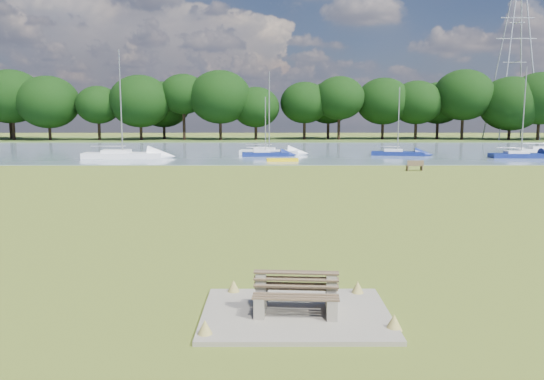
{
  "coord_description": "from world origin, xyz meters",
  "views": [
    {
      "loc": [
        -0.57,
        -25.42,
        4.49
      ],
      "look_at": [
        -0.5,
        -2.0,
        1.17
      ],
      "focal_mm": 35.0,
      "sensor_mm": 36.0,
      "label": 1
    }
  ],
  "objects_px": {
    "sailboat_3": "(265,153)",
    "sailboat_5": "(269,150)",
    "sailboat_1": "(520,154)",
    "kayak": "(282,160)",
    "sailboat_4": "(397,152)",
    "riverbank_bench": "(415,166)",
    "pylon": "(517,35)",
    "bench_pair": "(296,294)",
    "sailboat_0": "(544,149)",
    "sailboat_2": "(122,153)"
  },
  "relations": [
    {
      "from": "kayak",
      "to": "sailboat_5",
      "type": "relative_size",
      "value": 0.33
    },
    {
      "from": "sailboat_5",
      "to": "kayak",
      "type": "bearing_deg",
      "value": -74.59
    },
    {
      "from": "sailboat_2",
      "to": "sailboat_1",
      "type": "bearing_deg",
      "value": -2.83
    },
    {
      "from": "bench_pair",
      "to": "riverbank_bench",
      "type": "distance_m",
      "value": 33.35
    },
    {
      "from": "sailboat_1",
      "to": "sailboat_2",
      "type": "xyz_separation_m",
      "value": [
        -41.64,
        -0.26,
        0.08
      ]
    },
    {
      "from": "sailboat_1",
      "to": "riverbank_bench",
      "type": "bearing_deg",
      "value": -139.03
    },
    {
      "from": "sailboat_1",
      "to": "sailboat_3",
      "type": "distance_m",
      "value": 26.89
    },
    {
      "from": "sailboat_3",
      "to": "sailboat_4",
      "type": "bearing_deg",
      "value": -0.06
    },
    {
      "from": "sailboat_3",
      "to": "sailboat_1",
      "type": "bearing_deg",
      "value": -8.87
    },
    {
      "from": "sailboat_2",
      "to": "sailboat_5",
      "type": "distance_m",
      "value": 16.04
    },
    {
      "from": "bench_pair",
      "to": "kayak",
      "type": "relative_size",
      "value": 0.65
    },
    {
      "from": "sailboat_4",
      "to": "sailboat_5",
      "type": "bearing_deg",
      "value": -173.62
    },
    {
      "from": "sailboat_5",
      "to": "bench_pair",
      "type": "bearing_deg",
      "value": -82.41
    },
    {
      "from": "pylon",
      "to": "sailboat_0",
      "type": "xyz_separation_m",
      "value": [
        -11.25,
        -33.81,
        -17.89
      ]
    },
    {
      "from": "sailboat_2",
      "to": "sailboat_3",
      "type": "distance_m",
      "value": 15.09
    },
    {
      "from": "sailboat_3",
      "to": "sailboat_0",
      "type": "bearing_deg",
      "value": 3.06
    },
    {
      "from": "bench_pair",
      "to": "sailboat_2",
      "type": "height_order",
      "value": "sailboat_2"
    },
    {
      "from": "bench_pair",
      "to": "kayak",
      "type": "distance_m",
      "value": 39.68
    },
    {
      "from": "sailboat_2",
      "to": "sailboat_4",
      "type": "distance_m",
      "value": 29.71
    },
    {
      "from": "sailboat_3",
      "to": "sailboat_4",
      "type": "height_order",
      "value": "sailboat_4"
    },
    {
      "from": "sailboat_0",
      "to": "sailboat_1",
      "type": "bearing_deg",
      "value": -129.02
    },
    {
      "from": "riverbank_bench",
      "to": "pylon",
      "type": "relative_size",
      "value": 0.05
    },
    {
      "from": "kayak",
      "to": "sailboat_1",
      "type": "height_order",
      "value": "sailboat_1"
    },
    {
      "from": "sailboat_0",
      "to": "sailboat_2",
      "type": "relative_size",
      "value": 0.87
    },
    {
      "from": "sailboat_2",
      "to": "pylon",
      "type": "bearing_deg",
      "value": 31.38
    },
    {
      "from": "pylon",
      "to": "sailboat_5",
      "type": "height_order",
      "value": "pylon"
    },
    {
      "from": "riverbank_bench",
      "to": "sailboat_1",
      "type": "distance_m",
      "value": 19.08
    },
    {
      "from": "sailboat_0",
      "to": "sailboat_4",
      "type": "xyz_separation_m",
      "value": [
        -17.84,
        -2.96,
        -0.1
      ]
    },
    {
      "from": "kayak",
      "to": "sailboat_5",
      "type": "bearing_deg",
      "value": 93.61
    },
    {
      "from": "riverbank_bench",
      "to": "sailboat_3",
      "type": "distance_m",
      "value": 19.31
    },
    {
      "from": "bench_pair",
      "to": "sailboat_3",
      "type": "distance_m",
      "value": 46.28
    },
    {
      "from": "sailboat_0",
      "to": "sailboat_4",
      "type": "bearing_deg",
      "value": -167.47
    },
    {
      "from": "riverbank_bench",
      "to": "pylon",
      "type": "height_order",
      "value": "pylon"
    },
    {
      "from": "bench_pair",
      "to": "sailboat_3",
      "type": "bearing_deg",
      "value": 95.53
    },
    {
      "from": "sailboat_1",
      "to": "sailboat_5",
      "type": "xyz_separation_m",
      "value": [
        -26.4,
        4.71,
        0.03
      ]
    },
    {
      "from": "sailboat_1",
      "to": "sailboat_3",
      "type": "relative_size",
      "value": 1.47
    },
    {
      "from": "riverbank_bench",
      "to": "sailboat_4",
      "type": "distance_m",
      "value": 15.97
    },
    {
      "from": "riverbank_bench",
      "to": "pylon",
      "type": "xyz_separation_m",
      "value": [
        31.38,
        52.58,
        18.03
      ]
    },
    {
      "from": "pylon",
      "to": "riverbank_bench",
      "type": "bearing_deg",
      "value": -120.83
    },
    {
      "from": "sailboat_1",
      "to": "sailboat_0",
      "type": "bearing_deg",
      "value": 48.0
    },
    {
      "from": "sailboat_1",
      "to": "sailboat_4",
      "type": "height_order",
      "value": "sailboat_1"
    },
    {
      "from": "bench_pair",
      "to": "sailboat_2",
      "type": "relative_size",
      "value": 0.18
    },
    {
      "from": "kayak",
      "to": "pylon",
      "type": "bearing_deg",
      "value": 41.43
    },
    {
      "from": "sailboat_1",
      "to": "sailboat_2",
      "type": "distance_m",
      "value": 41.65
    },
    {
      "from": "kayak",
      "to": "sailboat_3",
      "type": "relative_size",
      "value": 0.48
    },
    {
      "from": "sailboat_0",
      "to": "sailboat_1",
      "type": "xyz_separation_m",
      "value": [
        -5.69,
        -6.29,
        -0.06
      ]
    },
    {
      "from": "riverbank_bench",
      "to": "sailboat_5",
      "type": "distance_m",
      "value": 20.93
    },
    {
      "from": "bench_pair",
      "to": "pylon",
      "type": "height_order",
      "value": "pylon"
    },
    {
      "from": "riverbank_bench",
      "to": "bench_pair",
      "type": "bearing_deg",
      "value": -116.45
    },
    {
      "from": "sailboat_3",
      "to": "sailboat_5",
      "type": "xyz_separation_m",
      "value": [
        0.39,
        2.34,
        0.09
      ]
    }
  ]
}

